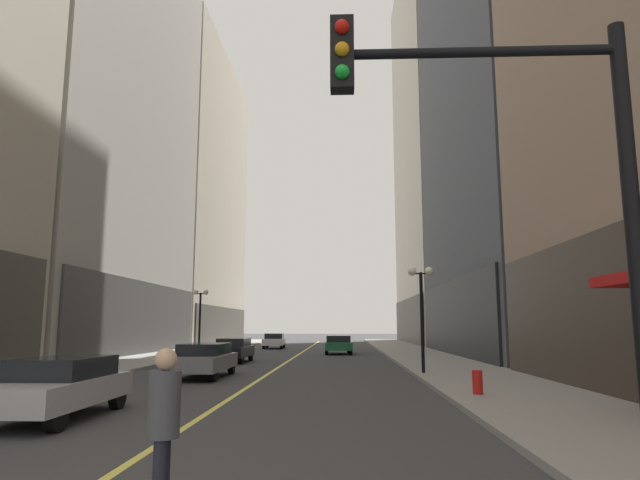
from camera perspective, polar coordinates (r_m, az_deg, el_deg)
ground_plane at (r=38.27m, az=-2.43°, el=-11.85°), size 200.00×200.00×0.00m
sidewalk_left at (r=39.81m, az=-14.59°, el=-11.35°), size 4.50×78.00×0.15m
sidewalk_right at (r=38.46m, az=10.17°, el=-11.59°), size 4.50×78.00×0.15m
lane_centre_stripe at (r=38.27m, az=-2.43°, el=-11.84°), size 0.16×70.00×0.01m
building_left_far at (r=67.45m, az=-13.75°, el=4.20°), size 10.15×26.00×34.02m
building_right_far at (r=67.88m, az=13.81°, el=9.69°), size 12.25×26.00×46.73m
car_silver at (r=13.89m, az=-25.26°, el=-13.42°), size 1.76×4.31×1.32m
car_grey at (r=22.86m, az=-11.92°, el=-11.91°), size 1.87×4.69×1.32m
car_black at (r=31.83m, az=-8.94°, el=-11.07°), size 1.74×4.34×1.32m
car_green at (r=40.43m, az=1.87°, el=-10.67°), size 2.07×4.26×1.32m
car_white at (r=50.34m, az=-4.75°, el=-10.28°), size 1.94×4.35×1.32m
pedestrian_with_orange_bag at (r=6.30m, az=-15.85°, el=-17.44°), size 0.36×0.36×1.79m
traffic_light_near_right at (r=6.71m, az=21.19°, el=6.59°), size 3.43×0.35×5.65m
street_lamp_left_far at (r=38.09m, az=-12.26°, el=-6.77°), size 1.06×0.36×4.43m
street_lamp_right_mid at (r=23.15m, az=10.42°, el=-5.63°), size 1.06×0.36×4.43m
fire_hydrant_right at (r=16.39m, az=15.97°, el=-14.19°), size 0.28×0.28×0.80m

